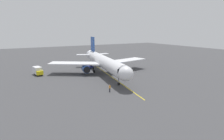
% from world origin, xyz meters
% --- Properties ---
extents(ground_plane, '(220.00, 220.00, 0.00)m').
position_xyz_m(ground_plane, '(0.00, 0.00, 0.00)').
color(ground_plane, '#424244').
extents(apron_lead_in_line, '(7.98, 39.29, 0.01)m').
position_xyz_m(apron_lead_in_line, '(1.46, 7.02, 0.01)').
color(apron_lead_in_line, yellow).
rests_on(apron_lead_in_line, ground).
extents(airplane, '(34.15, 40.12, 11.50)m').
position_xyz_m(airplane, '(1.41, 0.75, 4.00)').
color(airplane, white).
rests_on(airplane, ground).
extents(ground_crew_marshaller, '(0.46, 0.35, 1.71)m').
position_xyz_m(ground_crew_marshaller, '(8.89, 18.01, 0.89)').
color(ground_crew_marshaller, '#23232D').
rests_on(ground_crew_marshaller, ground).
extents(box_truck_near_nose, '(2.60, 4.84, 2.62)m').
position_xyz_m(box_truck_near_nose, '(20.31, -8.67, 1.39)').
color(box_truck_near_nose, yellow).
rests_on(box_truck_near_nose, ground).
extents(belt_loader_portside, '(1.65, 4.63, 2.32)m').
position_xyz_m(belt_loader_portside, '(1.25, -10.18, 0.71)').
color(belt_loader_portside, '#2D3899').
rests_on(belt_loader_portside, ground).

